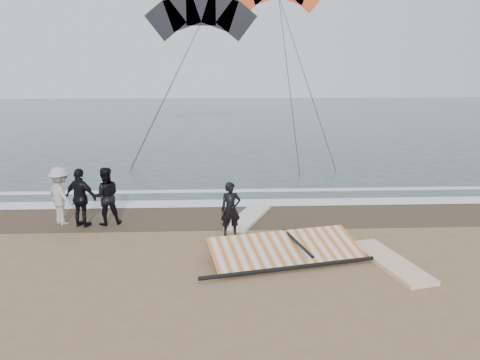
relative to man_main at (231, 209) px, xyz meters
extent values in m
plane|color=#8C704C|center=(0.25, -2.68, -0.81)|extent=(120.00, 120.00, 0.00)
cube|color=#233838|center=(0.25, 30.32, -0.80)|extent=(120.00, 54.00, 0.02)
cube|color=#4C3D2B|center=(0.25, 1.82, -0.80)|extent=(120.00, 2.80, 0.01)
cube|color=white|center=(0.25, 3.22, -0.78)|extent=(120.00, 0.90, 0.01)
cube|color=white|center=(0.25, 4.92, -0.78)|extent=(120.00, 0.45, 0.01)
imported|color=black|center=(0.00, 0.00, 0.00)|extent=(0.65, 0.48, 1.61)
cube|color=white|center=(3.97, -2.16, -0.75)|extent=(1.40, 2.89, 0.11)
cube|color=silver|center=(0.63, 1.55, -0.75)|extent=(1.71, 2.74, 0.11)
imported|color=black|center=(-3.86, 1.19, 0.11)|extent=(1.06, 0.93, 1.83)
imported|color=black|center=(-4.56, 0.99, 0.12)|extent=(1.17, 0.82, 1.84)
imported|color=#ADACA8|center=(-5.26, 1.29, 0.11)|extent=(1.33, 1.30, 1.83)
cube|color=black|center=(1.16, -1.17, -0.76)|extent=(2.73, 1.20, 0.10)
cube|color=orange|center=(1.36, -1.77, -0.51)|extent=(4.12, 2.31, 0.41)
cylinder|color=black|center=(1.36, -2.55, -0.70)|extent=(4.41, 1.09, 0.10)
cylinder|color=black|center=(1.66, -1.77, -0.36)|extent=(0.51, 1.91, 0.08)
cylinder|color=#262626|center=(3.47, 13.36, 3.82)|extent=(0.04, 0.04, 15.17)
cylinder|color=#262626|center=(4.39, 13.77, 3.82)|extent=(0.04, 0.04, 14.59)
cylinder|color=#262626|center=(-3.00, 14.25, 2.98)|extent=(0.04, 0.04, 12.49)
cylinder|color=#262626|center=(-2.94, 13.72, 2.98)|extent=(0.04, 0.04, 13.30)
camera|label=1|loc=(-0.31, -12.93, 4.08)|focal=35.00mm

